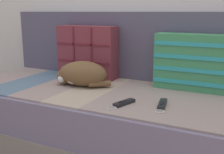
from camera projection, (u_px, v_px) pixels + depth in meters
name	position (u px, v px, depth m)	size (l,w,h in m)	color
ground_plane	(89.00, 154.00, 1.84)	(14.00, 14.00, 0.00)	#7A6651
couch	(97.00, 118.00, 1.89)	(1.85, 0.88, 0.43)	gray
sofa_backrest	(120.00, 45.00, 2.10)	(1.82, 0.14, 0.48)	#514C60
throw_pillow_quilted	(87.00, 52.00, 2.08)	(0.45, 0.14, 0.38)	brown
throw_pillow_striped	(192.00, 62.00, 1.75)	(0.46, 0.14, 0.35)	#3D8956
sleeping_cat	(81.00, 74.00, 1.85)	(0.38, 0.25, 0.17)	brown
game_remote_near	(162.00, 104.00, 1.47)	(0.08, 0.21, 0.02)	black
game_remote_far	(123.00, 103.00, 1.49)	(0.10, 0.19, 0.02)	black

